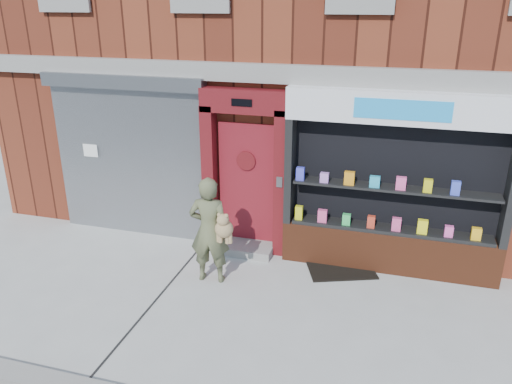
% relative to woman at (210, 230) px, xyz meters
% --- Properties ---
extents(ground, '(80.00, 80.00, 0.00)m').
position_rel_woman_xyz_m(ground, '(0.95, -0.65, -0.89)').
color(ground, '#9E9E99').
rests_on(ground, ground).
extents(building, '(12.00, 8.16, 8.00)m').
position_rel_woman_xyz_m(building, '(0.95, 5.35, 3.11)').
color(building, '#531F13').
rests_on(building, ground).
extents(shutter_bay, '(3.10, 0.30, 3.04)m').
position_rel_woman_xyz_m(shutter_bay, '(-2.05, 1.28, 0.83)').
color(shutter_bay, gray).
rests_on(shutter_bay, ground).
extents(red_door_bay, '(1.52, 0.58, 2.90)m').
position_rel_woman_xyz_m(red_door_bay, '(0.20, 1.21, 0.57)').
color(red_door_bay, '#540E13').
rests_on(red_door_bay, ground).
extents(pharmacy_bay, '(3.50, 0.41, 3.00)m').
position_rel_woman_xyz_m(pharmacy_bay, '(2.69, 1.16, 0.49)').
color(pharmacy_bay, brown).
rests_on(pharmacy_bay, ground).
extents(woman, '(0.76, 0.49, 1.76)m').
position_rel_woman_xyz_m(woman, '(0.00, 0.00, 0.00)').
color(woman, '#585C3D').
rests_on(woman, ground).
extents(doormat, '(1.29, 1.10, 0.03)m').
position_rel_woman_xyz_m(doormat, '(1.97, 0.90, -0.87)').
color(doormat, black).
rests_on(doormat, ground).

